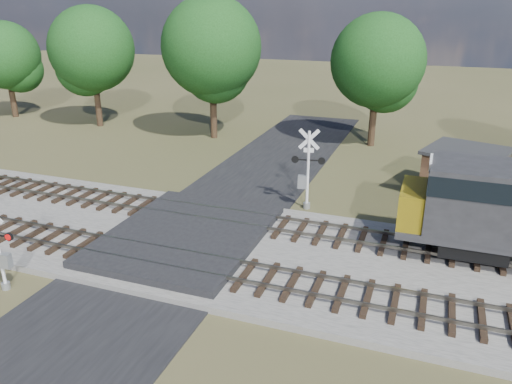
% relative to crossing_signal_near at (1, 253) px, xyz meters
% --- Properties ---
extents(ground, '(160.00, 160.00, 0.00)m').
position_rel_crossing_signal_near_xyz_m(ground, '(4.85, 5.73, -1.63)').
color(ground, '#424424').
rests_on(ground, ground).
extents(ballast_bed, '(140.00, 10.00, 0.30)m').
position_rel_crossing_signal_near_xyz_m(ballast_bed, '(14.85, 6.23, -1.48)').
color(ballast_bed, gray).
rests_on(ballast_bed, ground).
extents(road, '(7.00, 60.00, 0.08)m').
position_rel_crossing_signal_near_xyz_m(road, '(4.85, 5.73, -1.59)').
color(road, black).
rests_on(road, ground).
extents(crossing_panel, '(7.00, 9.00, 0.62)m').
position_rel_crossing_signal_near_xyz_m(crossing_panel, '(4.85, 6.23, -1.31)').
color(crossing_panel, '#262628').
rests_on(crossing_panel, ground).
extents(track_near, '(140.00, 2.60, 0.33)m').
position_rel_crossing_signal_near_xyz_m(track_near, '(7.97, 3.73, -1.21)').
color(track_near, black).
rests_on(track_near, ballast_bed).
extents(track_far, '(140.00, 2.60, 0.33)m').
position_rel_crossing_signal_near_xyz_m(track_far, '(7.97, 8.73, -1.21)').
color(track_far, black).
rests_on(track_far, ballast_bed).
extents(crossing_signal_near, '(1.58, 0.35, 3.91)m').
position_rel_crossing_signal_near_xyz_m(crossing_signal_near, '(0.00, 0.00, 0.00)').
color(crossing_signal_near, silver).
rests_on(crossing_signal_near, ground).
extents(crossing_signal_far, '(1.84, 0.45, 4.59)m').
position_rel_crossing_signal_near_xyz_m(crossing_signal_far, '(9.10, 12.38, 0.28)').
color(crossing_signal_far, silver).
rests_on(crossing_signal_far, ground).
extents(equipment_shed, '(5.36, 5.36, 2.90)m').
position_rel_crossing_signal_near_xyz_m(equipment_shed, '(17.38, 17.42, -0.16)').
color(equipment_shed, '#49301F').
rests_on(equipment_shed, ground).
extents(treeline, '(82.65, 10.37, 11.53)m').
position_rel_crossing_signal_near_xyz_m(treeline, '(7.12, 25.48, 4.91)').
color(treeline, black).
rests_on(treeline, ground).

